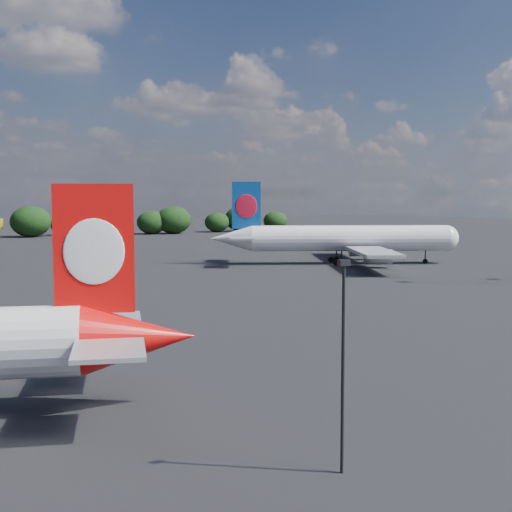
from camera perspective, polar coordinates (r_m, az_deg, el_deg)
name	(u,v)px	position (r m, az deg, el deg)	size (l,w,h in m)	color
china_southern_airliner	(341,239)	(131.68, 6.78, 1.36)	(44.21, 42.57, 15.06)	white
apron_lamp_post	(343,354)	(33.37, 6.98, -7.80)	(0.55, 0.30, 10.03)	black
horizon_treeline	(25,224)	(221.22, -18.00, 2.46)	(204.82, 14.49, 9.21)	black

